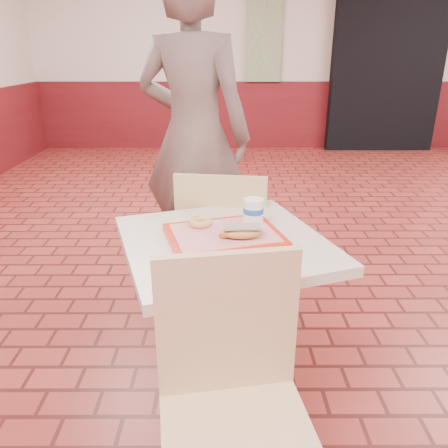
{
  "coord_description": "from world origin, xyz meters",
  "views": [
    {
      "loc": [
        -1.2,
        -1.88,
        1.44
      ],
      "look_at": [
        -1.2,
        -0.36,
        0.83
      ],
      "focal_mm": 35.0,
      "sensor_mm": 36.0,
      "label": 1
    }
  ],
  "objects_px": {
    "main_table": "(224,296)",
    "paper_cup": "(253,211)",
    "serving_tray": "(224,236)",
    "chair_main_front": "(234,397)",
    "customer": "(194,136)",
    "long_john_donut": "(241,232)",
    "chair_main_back": "(224,247)",
    "ring_donut": "(200,222)"
  },
  "relations": [
    {
      "from": "chair_main_back",
      "to": "paper_cup",
      "type": "bearing_deg",
      "value": 114.35
    },
    {
      "from": "chair_main_front",
      "to": "chair_main_back",
      "type": "height_order",
      "value": "chair_main_front"
    },
    {
      "from": "paper_cup",
      "to": "main_table",
      "type": "bearing_deg",
      "value": -141.0
    },
    {
      "from": "main_table",
      "to": "chair_main_front",
      "type": "relative_size",
      "value": 0.84
    },
    {
      "from": "chair_main_front",
      "to": "customer",
      "type": "relative_size",
      "value": 0.48
    },
    {
      "from": "chair_main_front",
      "to": "serving_tray",
      "type": "xyz_separation_m",
      "value": [
        -0.03,
        0.54,
        0.27
      ]
    },
    {
      "from": "chair_main_front",
      "to": "customer",
      "type": "bearing_deg",
      "value": 87.83
    },
    {
      "from": "customer",
      "to": "paper_cup",
      "type": "height_order",
      "value": "customer"
    },
    {
      "from": "ring_donut",
      "to": "paper_cup",
      "type": "bearing_deg",
      "value": 6.63
    },
    {
      "from": "main_table",
      "to": "serving_tray",
      "type": "relative_size",
      "value": 1.86
    },
    {
      "from": "main_table",
      "to": "chair_main_front",
      "type": "distance_m",
      "value": 0.54
    },
    {
      "from": "chair_main_front",
      "to": "paper_cup",
      "type": "bearing_deg",
      "value": 72.79
    },
    {
      "from": "chair_main_back",
      "to": "long_john_donut",
      "type": "relative_size",
      "value": 5.63
    },
    {
      "from": "chair_main_front",
      "to": "customer",
      "type": "xyz_separation_m",
      "value": [
        -0.2,
        1.65,
        0.44
      ]
    },
    {
      "from": "long_john_donut",
      "to": "paper_cup",
      "type": "height_order",
      "value": "paper_cup"
    },
    {
      "from": "main_table",
      "to": "chair_main_back",
      "type": "bearing_deg",
      "value": 90.01
    },
    {
      "from": "chair_main_front",
      "to": "serving_tray",
      "type": "height_order",
      "value": "chair_main_front"
    },
    {
      "from": "chair_main_back",
      "to": "paper_cup",
      "type": "distance_m",
      "value": 0.53
    },
    {
      "from": "main_table",
      "to": "paper_cup",
      "type": "xyz_separation_m",
      "value": [
        0.12,
        0.09,
        0.33
      ]
    },
    {
      "from": "main_table",
      "to": "paper_cup",
      "type": "distance_m",
      "value": 0.36
    },
    {
      "from": "serving_tray",
      "to": "paper_cup",
      "type": "relative_size",
      "value": 4.16
    },
    {
      "from": "customer",
      "to": "long_john_donut",
      "type": "height_order",
      "value": "customer"
    },
    {
      "from": "long_john_donut",
      "to": "ring_donut",
      "type": "bearing_deg",
      "value": 142.16
    },
    {
      "from": "chair_main_back",
      "to": "long_john_donut",
      "type": "xyz_separation_m",
      "value": [
        0.06,
        -0.54,
        0.31
      ]
    },
    {
      "from": "chair_main_back",
      "to": "ring_donut",
      "type": "relative_size",
      "value": 10.17
    },
    {
      "from": "chair_main_back",
      "to": "ring_donut",
      "type": "height_order",
      "value": "chair_main_back"
    },
    {
      "from": "customer",
      "to": "long_john_donut",
      "type": "distance_m",
      "value": 1.2
    },
    {
      "from": "main_table",
      "to": "long_john_donut",
      "type": "bearing_deg",
      "value": -39.46
    },
    {
      "from": "chair_main_back",
      "to": "paper_cup",
      "type": "xyz_separation_m",
      "value": [
        0.12,
        -0.39,
        0.34
      ]
    },
    {
      "from": "chair_main_back",
      "to": "customer",
      "type": "height_order",
      "value": "customer"
    },
    {
      "from": "long_john_donut",
      "to": "chair_main_front",
      "type": "bearing_deg",
      "value": -94.17
    },
    {
      "from": "paper_cup",
      "to": "customer",
      "type": "bearing_deg",
      "value": 105.94
    },
    {
      "from": "serving_tray",
      "to": "ring_donut",
      "type": "height_order",
      "value": "ring_donut"
    },
    {
      "from": "chair_main_front",
      "to": "customer",
      "type": "height_order",
      "value": "customer"
    },
    {
      "from": "main_table",
      "to": "chair_main_back",
      "type": "xyz_separation_m",
      "value": [
        -0.0,
        0.49,
        -0.01
      ]
    },
    {
      "from": "chair_main_back",
      "to": "paper_cup",
      "type": "height_order",
      "value": "chair_main_back"
    },
    {
      "from": "serving_tray",
      "to": "ring_donut",
      "type": "distance_m",
      "value": 0.12
    },
    {
      "from": "ring_donut",
      "to": "chair_main_front",
      "type": "bearing_deg",
      "value": -78.86
    },
    {
      "from": "customer",
      "to": "long_john_donut",
      "type": "xyz_separation_m",
      "value": [
        0.24,
        -1.17,
        -0.13
      ]
    },
    {
      "from": "serving_tray",
      "to": "paper_cup",
      "type": "bearing_deg",
      "value": 39.0
    },
    {
      "from": "ring_donut",
      "to": "paper_cup",
      "type": "relative_size",
      "value": 0.9
    },
    {
      "from": "serving_tray",
      "to": "ring_donut",
      "type": "bearing_deg",
      "value": 143.28
    }
  ]
}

